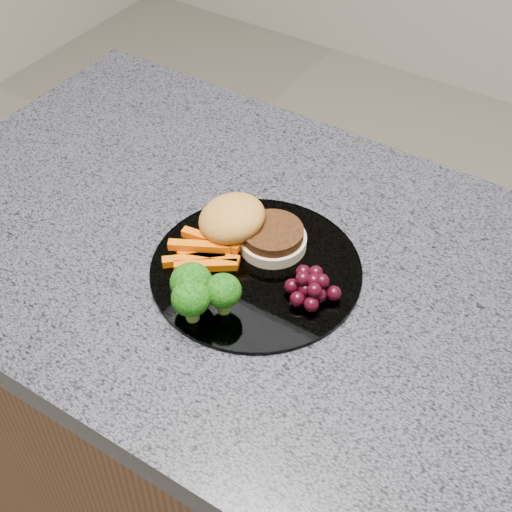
{
  "coord_description": "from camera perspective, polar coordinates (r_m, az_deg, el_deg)",
  "views": [
    {
      "loc": [
        0.24,
        -0.53,
        1.53
      ],
      "look_at": [
        -0.09,
        -0.02,
        0.93
      ],
      "focal_mm": 50.0,
      "sensor_mm": 36.0,
      "label": 1
    }
  ],
  "objects": [
    {
      "name": "island_cabinet",
      "position": [
        1.25,
        4.35,
        -17.37
      ],
      "size": [
        1.2,
        0.6,
        0.86
      ],
      "primitive_type": "cube",
      "color": "brown",
      "rests_on": "ground"
    },
    {
      "name": "countertop",
      "position": [
        0.87,
        5.93,
        -3.49
      ],
      "size": [
        1.2,
        0.6,
        0.04
      ],
      "primitive_type": "cube",
      "color": "#53535E",
      "rests_on": "island_cabinet"
    },
    {
      "name": "plate",
      "position": [
        0.87,
        0.0,
        -1.07
      ],
      "size": [
        0.26,
        0.26,
        0.01
      ],
      "primitive_type": "cylinder",
      "color": "white",
      "rests_on": "countertop"
    },
    {
      "name": "burger",
      "position": [
        0.89,
        -0.78,
        2.26
      ],
      "size": [
        0.16,
        0.13,
        0.05
      ],
      "rotation": [
        0.0,
        0.0,
        0.41
      ],
      "color": "beige",
      "rests_on": "plate"
    },
    {
      "name": "carrot_sticks",
      "position": [
        0.88,
        -4.16,
        0.27
      ],
      "size": [
        0.09,
        0.08,
        0.02
      ],
      "rotation": [
        0.0,
        0.0,
        0.23
      ],
      "color": "#DE5D03",
      "rests_on": "plate"
    },
    {
      "name": "broccoli",
      "position": [
        0.8,
        -4.52,
        -2.76
      ],
      "size": [
        0.08,
        0.07,
        0.06
      ],
      "rotation": [
        0.0,
        0.0,
        0.08
      ],
      "color": "#5A812E",
      "rests_on": "plate"
    },
    {
      "name": "grape_bunch",
      "position": [
        0.83,
        4.43,
        -2.43
      ],
      "size": [
        0.07,
        0.06,
        0.03
      ],
      "rotation": [
        0.0,
        0.0,
        -0.13
      ],
      "color": "black",
      "rests_on": "plate"
    }
  ]
}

